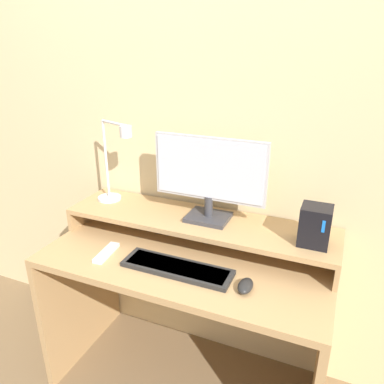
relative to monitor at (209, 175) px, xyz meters
name	(u,v)px	position (x,y,z in m)	size (l,w,h in m)	color
wall_back	(214,117)	(-0.04, 0.17, 0.22)	(6.00, 0.05, 2.50)	beige
desk	(186,296)	(-0.04, -0.16, -0.52)	(1.21, 0.58, 0.72)	tan
monitor_shelf	(198,222)	(-0.04, -0.02, -0.22)	(1.21, 0.30, 0.11)	tan
monitor	(209,175)	(0.00, 0.00, 0.00)	(0.50, 0.15, 0.37)	#38383D
desk_lamp	(115,165)	(-0.47, -0.01, -0.01)	(0.24, 0.14, 0.40)	silver
router_dock	(315,226)	(0.45, -0.05, -0.13)	(0.11, 0.11, 0.16)	black
keyboard	(177,268)	(-0.03, -0.26, -0.31)	(0.45, 0.13, 0.02)	#282828
mouse	(245,286)	(0.25, -0.28, -0.30)	(0.05, 0.10, 0.03)	black
remote_control	(106,253)	(-0.36, -0.27, -0.31)	(0.06, 0.16, 0.02)	white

